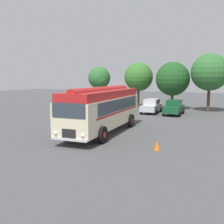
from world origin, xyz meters
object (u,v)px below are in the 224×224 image
(car_near_left, at_px, (151,106))
(car_mid_left, at_px, (174,107))
(traffic_cone, at_px, (157,145))
(vintage_bus, at_px, (103,108))

(car_near_left, relative_size, car_mid_left, 1.01)
(car_mid_left, bearing_deg, traffic_cone, -80.19)
(car_mid_left, bearing_deg, car_near_left, 174.48)
(car_mid_left, xyz_separation_m, traffic_cone, (2.61, -15.09, -0.57))
(car_near_left, distance_m, car_mid_left, 2.73)
(car_near_left, relative_size, traffic_cone, 7.85)
(vintage_bus, distance_m, car_mid_left, 12.48)
(car_near_left, height_order, car_mid_left, same)
(car_mid_left, bearing_deg, vintage_bus, -101.58)
(car_near_left, bearing_deg, car_mid_left, -5.52)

